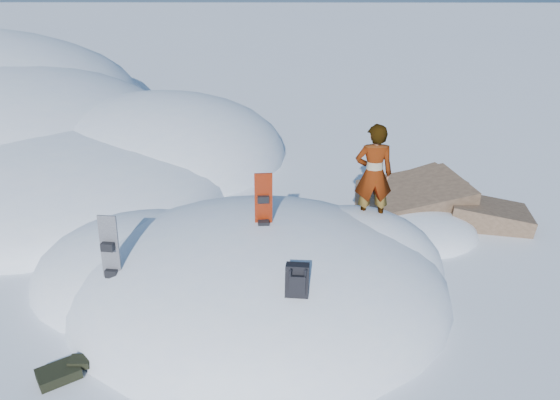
{
  "coord_description": "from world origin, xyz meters",
  "views": [
    {
      "loc": [
        0.44,
        -8.44,
        5.82
      ],
      "look_at": [
        0.38,
        0.3,
        1.78
      ],
      "focal_mm": 35.0,
      "sensor_mm": 36.0,
      "label": 1
    }
  ],
  "objects_px": {
    "backpack": "(297,281)",
    "snowboard_red": "(263,214)",
    "person": "(374,174)",
    "snowboard_dark": "(111,262)"
  },
  "relations": [
    {
      "from": "backpack",
      "to": "snowboard_red",
      "type": "bearing_deg",
      "value": 113.35
    },
    {
      "from": "backpack",
      "to": "person",
      "type": "bearing_deg",
      "value": 67.02
    },
    {
      "from": "backpack",
      "to": "person",
      "type": "relative_size",
      "value": 0.29
    },
    {
      "from": "backpack",
      "to": "person",
      "type": "xyz_separation_m",
      "value": [
        1.49,
        2.79,
        0.55
      ]
    },
    {
      "from": "snowboard_dark",
      "to": "person",
      "type": "distance_m",
      "value": 4.95
    },
    {
      "from": "snowboard_dark",
      "to": "backpack",
      "type": "height_order",
      "value": "snowboard_dark"
    },
    {
      "from": "snowboard_red",
      "to": "snowboard_dark",
      "type": "bearing_deg",
      "value": -166.03
    },
    {
      "from": "snowboard_red",
      "to": "backpack",
      "type": "relative_size",
      "value": 2.83
    },
    {
      "from": "snowboard_dark",
      "to": "backpack",
      "type": "bearing_deg",
      "value": -8.38
    },
    {
      "from": "backpack",
      "to": "person",
      "type": "distance_m",
      "value": 3.21
    }
  ]
}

